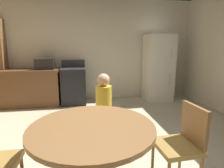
% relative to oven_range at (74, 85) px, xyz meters
% --- Properties ---
extents(ground_plane, '(14.00, 14.00, 0.00)m').
position_rel_oven_range_xyz_m(ground_plane, '(0.53, -2.64, -0.47)').
color(ground_plane, beige).
extents(wall_back, '(5.78, 0.12, 2.70)m').
position_rel_oven_range_xyz_m(wall_back, '(0.53, 0.40, 0.88)').
color(wall_back, beige).
rests_on(wall_back, ground).
extents(kitchen_counter, '(1.70, 0.60, 0.90)m').
position_rel_oven_range_xyz_m(kitchen_counter, '(-1.20, -0.00, -0.02)').
color(kitchen_counter, brown).
rests_on(kitchen_counter, ground).
extents(oven_range, '(0.60, 0.60, 1.10)m').
position_rel_oven_range_xyz_m(oven_range, '(0.00, 0.00, 0.00)').
color(oven_range, black).
rests_on(oven_range, ground).
extents(refrigerator, '(0.68, 0.68, 1.76)m').
position_rel_oven_range_xyz_m(refrigerator, '(2.25, -0.05, 0.41)').
color(refrigerator, silver).
rests_on(refrigerator, ground).
extents(microwave, '(0.44, 0.32, 0.26)m').
position_rel_oven_range_xyz_m(microwave, '(-0.67, -0.00, 0.56)').
color(microwave, black).
rests_on(microwave, kitchen_counter).
extents(dining_table, '(1.11, 1.11, 0.76)m').
position_rel_oven_range_xyz_m(dining_table, '(0.30, -3.17, 0.13)').
color(dining_table, olive).
rests_on(dining_table, ground).
extents(chair_east, '(0.42, 0.42, 0.87)m').
position_rel_oven_range_xyz_m(chair_east, '(1.21, -3.12, 0.03)').
color(chair_east, olive).
rests_on(chair_east, ground).
extents(person_child, '(0.26, 0.26, 1.09)m').
position_rel_oven_range_xyz_m(person_child, '(0.50, -2.29, 0.11)').
color(person_child, '#3D4C84').
rests_on(person_child, ground).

